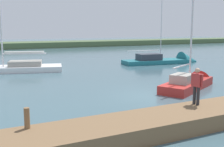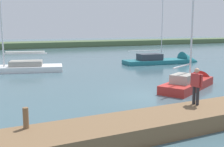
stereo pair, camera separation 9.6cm
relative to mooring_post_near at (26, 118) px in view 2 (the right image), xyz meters
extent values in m
plane|color=#42606B|center=(-8.07, -4.40, -1.05)|extent=(200.00, 200.00, 0.00)
cube|color=#4C603D|center=(-8.07, -52.36, -1.05)|extent=(180.00, 8.00, 2.40)
cube|color=brown|center=(-8.07, 0.78, -0.70)|extent=(21.24, 2.22, 0.68)
cylinder|color=brown|center=(0.00, 0.00, 0.00)|extent=(0.19, 0.19, 0.73)
cube|color=white|center=(-2.15, -18.22, -0.94)|extent=(8.85, 4.85, 0.84)
cube|color=gray|center=(-2.95, -18.00, -0.27)|extent=(3.37, 2.58, 0.49)
cylinder|color=silver|center=(-1.00, -18.54, 3.73)|extent=(0.14, 0.14, 8.49)
cylinder|color=silver|center=(-2.93, -18.01, 0.67)|extent=(3.89, 1.16, 0.11)
cylinder|color=silver|center=(-2.93, -18.01, 0.79)|extent=(3.54, 1.16, 0.22)
cube|color=#B22823|center=(-11.38, -4.89, -0.95)|extent=(5.71, 4.10, 0.94)
cone|color=#B22823|center=(-14.22, -6.36, -0.95)|extent=(2.21, 2.28, 1.75)
cube|color=gray|center=(-10.59, -4.48, -0.19)|extent=(1.93, 1.77, 0.58)
cylinder|color=silver|center=(-11.71, -5.06, 2.94)|extent=(0.12, 0.12, 6.84)
cylinder|color=silver|center=(-10.49, -4.42, 0.66)|extent=(2.50, 1.36, 0.10)
cube|color=#1E6B75|center=(-17.61, -17.31, -0.97)|extent=(8.07, 3.48, 0.79)
cone|color=#1E6B75|center=(-22.10, -16.72, -0.97)|extent=(2.54, 2.75, 2.48)
cube|color=#333842|center=(-16.70, -17.44, -0.21)|extent=(2.86, 2.06, 0.72)
cylinder|color=silver|center=(-18.18, -17.24, 4.60)|extent=(0.09, 0.09, 10.34)
cylinder|color=silver|center=(-16.10, -17.51, 0.51)|extent=(4.16, 0.62, 0.07)
cylinder|color=#28282D|center=(-7.36, 0.33, 0.05)|extent=(0.14, 0.14, 0.82)
cylinder|color=#28282D|center=(-7.33, 0.13, 0.05)|extent=(0.14, 0.14, 0.82)
cube|color=#B23333|center=(-7.35, 0.23, 0.75)|extent=(0.28, 0.47, 0.58)
sphere|color=tan|center=(-7.35, 0.23, 1.18)|extent=(0.22, 0.22, 0.22)
cylinder|color=#B23333|center=(-7.39, 0.50, 0.77)|extent=(0.09, 0.09, 0.55)
cylinder|color=#B23333|center=(-7.31, -0.04, 0.77)|extent=(0.09, 0.09, 0.55)
camera|label=1|loc=(1.50, 9.50, 3.01)|focal=44.95mm
camera|label=2|loc=(1.41, 9.54, 3.01)|focal=44.95mm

